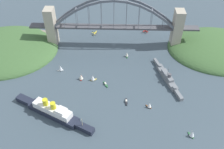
# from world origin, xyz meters

# --- Properties ---
(ground_plane) EXTENTS (1400.00, 1400.00, 0.00)m
(ground_plane) POSITION_xyz_m (0.00, 0.00, 0.00)
(ground_plane) COLOR #3D4C56
(harbor_arch_bridge) EXTENTS (242.02, 18.42, 73.17)m
(harbor_arch_bridge) POSITION_xyz_m (0.00, 0.00, 30.36)
(harbor_arch_bridge) COLOR #ADA38E
(harbor_arch_bridge) RESTS_ON ground
(headland_west_shore) EXTENTS (148.95, 122.04, 28.88)m
(headland_west_shore) POSITION_xyz_m (-156.16, 8.21, 0.00)
(headland_west_shore) COLOR #3D6033
(headland_west_shore) RESTS_ON ground
(headland_east_shore) EXTENTS (153.50, 134.30, 29.82)m
(headland_east_shore) POSITION_xyz_m (156.19, 20.06, 0.00)
(headland_east_shore) COLOR #3D6033
(headland_east_shore) RESTS_ON ground
(ocean_liner) EXTENTS (94.32, 52.45, 20.83)m
(ocean_liner) POSITION_xyz_m (62.01, 139.80, 6.12)
(ocean_liner) COLOR #1E2333
(ocean_liner) RESTS_ON ground
(naval_cruiser) EXTENTS (27.82, 76.84, 18.11)m
(naval_cruiser) POSITION_xyz_m (-69.67, 77.48, 3.36)
(naval_cruiser) COLOR slate
(naval_cruiser) RESTS_ON ground
(seaplane_taxiing_near_bridge) EXTENTS (8.52, 10.50, 4.79)m
(seaplane_taxiing_near_bridge) POSITION_xyz_m (30.78, -27.27, 2.05)
(seaplane_taxiing_near_bridge) COLOR #B7B7B2
(seaplane_taxiing_near_bridge) RESTS_ON ground
(seaplane_second_in_formation) EXTENTS (9.64, 9.63, 4.84)m
(seaplane_second_in_formation) POSITION_xyz_m (-50.46, -35.92, 2.04)
(seaplane_second_in_formation) COLOR #B7B7B2
(seaplane_second_in_formation) RESTS_ON ground
(small_boat_1) EXTENTS (6.24, 10.67, 2.51)m
(small_boat_1) POSITION_xyz_m (7.62, 89.65, 0.90)
(small_boat_1) COLOR #2D6B3D
(small_boat_1) RESTS_ON ground
(small_boat_2) EXTENTS (8.39, 6.18, 8.73)m
(small_boat_2) POSITION_xyz_m (24.12, 81.87, 4.02)
(small_boat_2) COLOR gold
(small_boat_2) RESTS_ON ground
(small_boat_3) EXTENTS (7.09, 6.67, 7.64)m
(small_boat_3) POSITION_xyz_m (-43.29, 125.04, 3.61)
(small_boat_3) COLOR brown
(small_boat_3) RESTS_ON ground
(small_boat_4) EXTENTS (8.43, 5.29, 9.26)m
(small_boat_4) POSITION_xyz_m (68.07, 64.56, 4.28)
(small_boat_4) COLOR silver
(small_boat_4) RESTS_ON ground
(small_boat_5) EXTENTS (2.60, 11.03, 2.42)m
(small_boat_5) POSITION_xyz_m (-17.74, 117.97, 0.88)
(small_boat_5) COLOR black
(small_boat_5) RESTS_ON ground
(small_boat_6) EXTENTS (6.32, 8.22, 8.54)m
(small_boat_6) POSITION_xyz_m (-82.79, 162.38, 3.96)
(small_boat_6) COLOR #2D6B3D
(small_boat_6) RESTS_ON ground
(small_boat_7) EXTENTS (5.36, 9.48, 8.45)m
(small_boat_7) POSITION_xyz_m (39.17, 80.40, 3.95)
(small_boat_7) COLOR #B2231E
(small_boat_7) RESTS_ON ground
(small_boat_8) EXTENTS (4.31, 7.39, 7.92)m
(small_boat_8) POSITION_xyz_m (-19.34, 30.65, 3.68)
(small_boat_8) COLOR #2D6B3D
(small_boat_8) RESTS_ON ground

